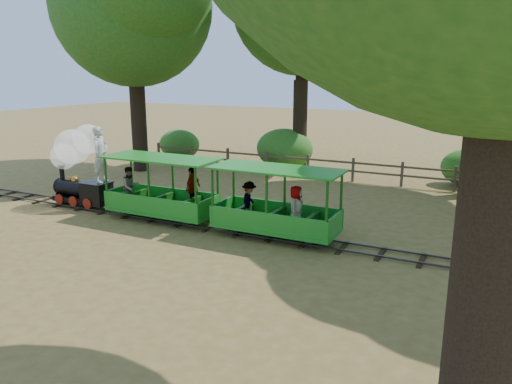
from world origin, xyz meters
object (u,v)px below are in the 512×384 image
at_px(locomotive, 79,159).
at_px(carriage_front, 161,194).
at_px(carriage_rear, 274,210).
at_px(fence, 330,166).

distance_m(locomotive, carriage_front, 3.51).
relative_size(locomotive, carriage_rear, 0.79).
height_order(carriage_front, fence, carriage_front).
relative_size(carriage_front, fence, 0.20).
distance_m(carriage_rear, fence, 8.08).
bearing_deg(locomotive, fence, 51.85).
distance_m(locomotive, carriage_rear, 7.30).
bearing_deg(carriage_front, carriage_rear, -0.33).
relative_size(locomotive, carriage_front, 0.79).
bearing_deg(locomotive, carriage_front, -1.17).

